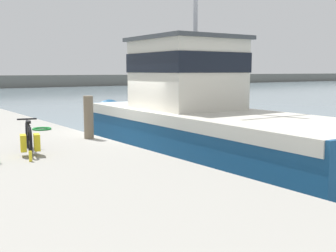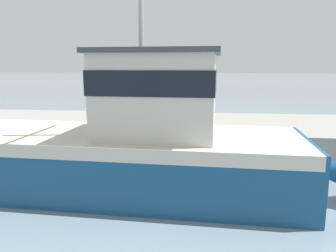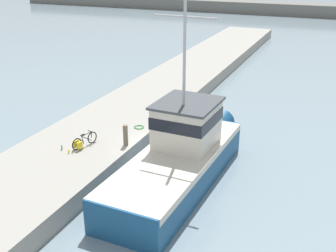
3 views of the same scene
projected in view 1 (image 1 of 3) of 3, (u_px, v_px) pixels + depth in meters
ground_plane at (132, 163)px, 13.01m from camera, size 320.00×320.00×0.00m
far_shoreline at (98, 80)px, 81.50m from camera, size 180.00×5.00×2.11m
fishing_boat_main at (199, 118)px, 12.84m from camera, size 3.75×12.32×9.27m
boat_white_moored at (152, 87)px, 55.23m from camera, size 7.18×2.40×1.90m
boat_green_anchored at (217, 83)px, 71.00m from camera, size 3.38×5.94×5.08m
bicycle_touring at (29, 139)px, 9.33m from camera, size 0.68×1.69×0.72m
mooring_post at (89, 117)px, 11.35m from camera, size 0.26×0.26×1.16m
hose_coil at (42, 129)px, 13.15m from camera, size 0.58×0.58×0.06m
water_bottle_by_bike at (30, 156)px, 8.51m from camera, size 0.07×0.07×0.22m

